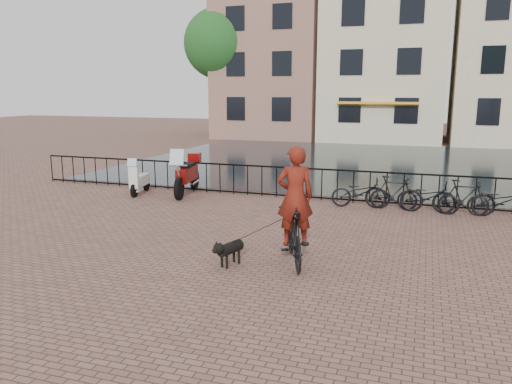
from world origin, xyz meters
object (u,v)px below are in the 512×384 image
(scooter, at_px, (140,175))
(motorcycle, at_px, (187,170))
(dog, at_px, (230,252))
(cyclist, at_px, (295,213))

(scooter, bearing_deg, motorcycle, 5.62)
(dog, distance_m, motorcycle, 7.24)
(cyclist, height_order, dog, cyclist)
(cyclist, bearing_deg, dog, 2.31)
(cyclist, relative_size, dog, 3.14)
(dog, bearing_deg, cyclist, 41.16)
(cyclist, relative_size, scooter, 1.90)
(motorcycle, xyz_separation_m, scooter, (-1.54, -0.45, -0.18))
(cyclist, relative_size, motorcycle, 1.16)
(dog, xyz_separation_m, motorcycle, (-3.96, 6.04, 0.55))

